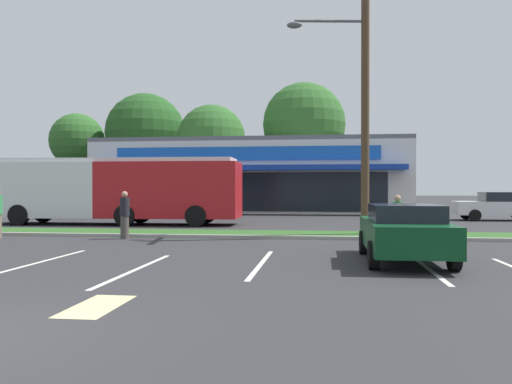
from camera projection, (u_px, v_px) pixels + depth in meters
The scene contains 19 objects.
grass_median at pixel (205, 233), 20.06m from camera, with size 56.00×2.20×0.12m, color #2D5B23.
curb_lip at pixel (198, 236), 18.85m from camera, with size 56.00×0.24×0.12m, color #99968C.
parking_stripe_0 at pixel (39, 262), 12.66m from camera, with size 0.12×4.80×0.01m, color silver.
parking_stripe_1 at pixel (136, 269), 11.55m from camera, with size 0.12×4.80×0.01m, color silver.
parking_stripe_2 at pixel (261, 264), 12.44m from camera, with size 0.12×4.80×0.01m, color silver.
parking_stripe_3 at pixel (426, 267), 11.91m from camera, with size 0.12×4.80×0.01m, color silver.
lot_arrow at pixel (97, 306), 7.98m from camera, with size 0.70×1.60×0.01m, color beige.
storefront_building at pixel (257, 177), 42.67m from camera, with size 22.97×14.75×5.41m.
tree_far_left at pixel (77, 141), 54.84m from camera, with size 5.69×5.69×9.63m.
tree_left at pixel (145, 133), 53.98m from camera, with size 8.22×8.22×11.56m.
tree_mid_left at pixel (211, 139), 50.92m from camera, with size 6.66×6.66×9.92m.
tree_mid at pixel (304, 124), 52.29m from camera, with size 8.27×8.27×12.34m.
utility_pole at pixel (362, 78), 19.11m from camera, with size 3.09×2.40×10.98m.
city_bus at pixel (115, 189), 25.84m from camera, with size 12.50×2.92×3.25m.
car_0 at pixel (66, 205), 32.25m from camera, with size 4.44×1.96×1.46m.
car_2 at pixel (404, 231), 12.76m from camera, with size 1.94×4.40×1.41m.
car_4 at pixel (497, 206), 28.94m from camera, with size 4.51×1.99×1.57m.
pedestrian_near_bench at pixel (398, 220), 16.41m from camera, with size 0.32×0.32×1.58m.
pedestrian_by_pole at pixel (125, 215), 18.49m from camera, with size 0.34×0.34×1.69m.
Camera 1 is at (4.47, -5.64, 1.81)m, focal length 36.67 mm.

